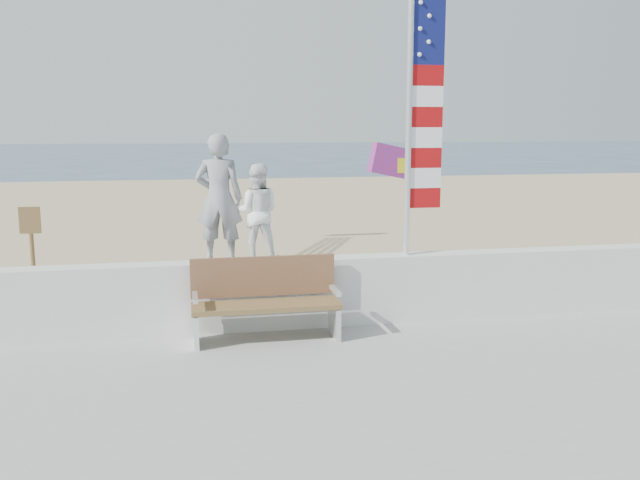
{
  "coord_description": "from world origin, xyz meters",
  "views": [
    {
      "loc": [
        -1.46,
        -6.51,
        2.77
      ],
      "look_at": [
        0.2,
        1.8,
        1.35
      ],
      "focal_mm": 38.0,
      "sensor_mm": 36.0,
      "label": 1
    }
  ],
  "objects_px": {
    "child": "(256,212)",
    "flag": "(418,109)",
    "bench": "(265,298)",
    "adult": "(219,198)"
  },
  "relations": [
    {
      "from": "child",
      "to": "flag",
      "type": "xyz_separation_m",
      "value": [
        2.12,
        -0.0,
        1.29
      ]
    },
    {
      "from": "child",
      "to": "bench",
      "type": "bearing_deg",
      "value": 104.02
    },
    {
      "from": "flag",
      "to": "child",
      "type": "bearing_deg",
      "value": 179.99
    },
    {
      "from": "child",
      "to": "bench",
      "type": "distance_m",
      "value": 1.11
    },
    {
      "from": "child",
      "to": "flag",
      "type": "relative_size",
      "value": 0.35
    },
    {
      "from": "bench",
      "to": "flag",
      "type": "distance_m",
      "value": 3.14
    },
    {
      "from": "child",
      "to": "flag",
      "type": "bearing_deg",
      "value": -171.65
    },
    {
      "from": "child",
      "to": "adult",
      "type": "bearing_deg",
      "value": 8.36
    },
    {
      "from": "child",
      "to": "bench",
      "type": "xyz_separation_m",
      "value": [
        0.05,
        -0.45,
        -1.01
      ]
    },
    {
      "from": "bench",
      "to": "flag",
      "type": "height_order",
      "value": "flag"
    }
  ]
}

